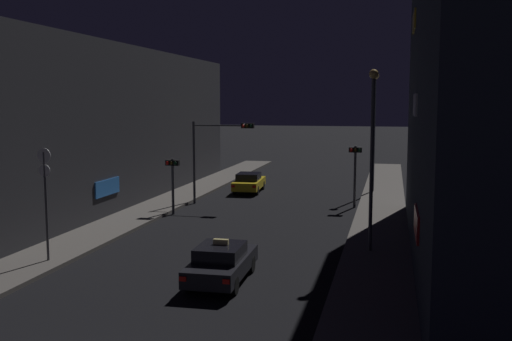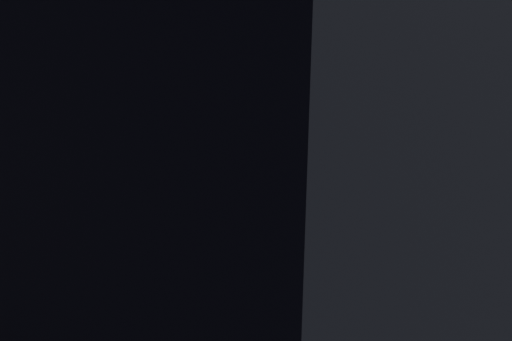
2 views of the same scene
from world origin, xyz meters
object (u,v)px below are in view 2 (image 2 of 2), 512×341
Objects in this scene: taxi at (135,260)px; traffic_light_left_kerb at (263,126)px; traffic_light_overhead at (330,96)px; traffic_light_right_kerb at (465,149)px; sign_pole_left at (70,154)px; street_lamp_near_block at (326,171)px; far_car at (396,132)px.

traffic_light_left_kerb is at bearing 118.50° from taxi.
traffic_light_overhead is 1.62× the size of traffic_light_left_kerb.
traffic_light_right_kerb is 0.84× the size of sign_pole_left.
traffic_light_right_kerb is at bearing 54.56° from sign_pole_left.
traffic_light_overhead is 15.31m from sign_pole_left.
street_lamp_near_block is at bearing -83.06° from traffic_light_right_kerb.
far_car is at bearing 149.45° from traffic_light_right_kerb.
street_lamp_near_block is at bearing -59.82° from far_car.
traffic_light_overhead reaches higher than traffic_light_left_kerb.
traffic_light_overhead is 8.85m from traffic_light_right_kerb.
taxi is at bearing -5.27° from sign_pole_left.
traffic_light_left_kerb is at bearing -155.26° from traffic_light_right_kerb.
street_lamp_near_block reaches higher than traffic_light_overhead.
far_car is 21.03m from sign_pole_left.
traffic_light_right_kerb is at bearing 24.74° from traffic_light_left_kerb.
traffic_light_right_kerb is at bearing -30.55° from far_car.
traffic_light_left_kerb is (-6.47, 11.92, 1.66)m from taxi.
traffic_light_right_kerb reaches higher than far_car.
taxi is 13.67m from traffic_light_left_kerb.
sign_pole_left is at bearing -95.60° from traffic_light_left_kerb.
traffic_light_overhead reaches higher than sign_pole_left.
traffic_light_left_kerb is (-2.30, -9.41, 1.67)m from far_car.
sign_pole_left is (-3.40, -20.64, 2.20)m from far_car.
traffic_light_overhead reaches higher than far_car.
far_car is 1.38× the size of traffic_light_left_kerb.
street_lamp_near_block is at bearing -29.67° from traffic_light_left_kerb.
street_lamp_near_block is at bearing 45.74° from taxi.
sign_pole_left is at bearing -125.44° from traffic_light_right_kerb.
sign_pole_left is at bearing -160.15° from street_lamp_near_block.
traffic_light_overhead is 14.59m from street_lamp_near_block.
traffic_light_overhead reaches higher than traffic_light_right_kerb.
traffic_light_left_kerb is 0.72× the size of sign_pole_left.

